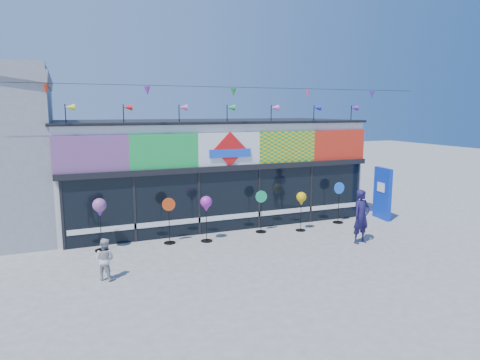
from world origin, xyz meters
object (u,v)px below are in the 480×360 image
spinner_1 (169,219)px  spinner_2 (206,205)px  spinner_0 (100,209)px  spinner_4 (301,200)px  spinner_3 (261,210)px  spinner_5 (339,202)px  adult_man (361,216)px  blue_sign (382,193)px  child (105,259)px

spinner_1 → spinner_2: spinner_2 is taller
spinner_0 → spinner_4: size_ratio=1.17×
spinner_3 → spinner_5: (3.46, 0.04, 0.05)m
spinner_1 → spinner_2: 1.35m
spinner_3 → spinner_2: bearing=-172.0°
adult_man → spinner_3: bearing=127.1°
spinner_4 → spinner_5: 2.06m
spinner_1 → adult_man: 6.55m
blue_sign → spinner_0: size_ratio=1.24×
spinner_1 → spinner_4: (4.95, -0.35, 0.35)m
spinner_1 → adult_man: size_ratio=0.85×
blue_sign → child: (-11.33, -2.44, -0.51)m
spinner_5 → child: (-9.25, -2.56, -0.31)m
spinner_2 → blue_sign: bearing=1.7°
spinner_0 → spinner_2: (3.46, -0.32, -0.11)m
spinner_4 → adult_man: bearing=-61.2°
spinner_1 → spinner_2: size_ratio=0.99×
spinner_3 → spinner_4: bearing=-14.9°
spinner_0 → adult_man: bearing=-16.6°
spinner_3 → adult_man: adult_man is taller
spinner_3 → spinner_4: spinner_3 is taller
spinner_3 → spinner_1: bearing=-179.2°
spinner_3 → spinner_4: size_ratio=1.06×
spinner_1 → spinner_0: bearing=178.7°
spinner_1 → child: 3.40m
child → spinner_1: bearing=-96.5°
spinner_2 → spinner_3: bearing=8.0°
spinner_0 → spinner_1: bearing=-1.3°
spinner_1 → child: (-2.32, -2.47, -0.26)m
spinner_0 → spinner_3: bearing=-0.0°
child → spinner_0: bearing=-55.6°
blue_sign → spinner_4: bearing=-169.2°
spinner_0 → child: 2.65m
blue_sign → spinner_2: (-7.77, -0.23, 0.20)m
blue_sign → child: bearing=-161.4°
spinner_5 → spinner_3: bearing=-179.4°
spinner_2 → spinner_0: bearing=174.8°
spinner_0 → spinner_4: (7.17, -0.39, -0.20)m
blue_sign → spinner_2: bearing=-171.8°
blue_sign → spinner_5: (-2.08, 0.12, -0.20)m
spinner_0 → spinner_3: (5.69, -0.00, -0.56)m
blue_sign → child: size_ratio=1.88×
spinner_5 → blue_sign: bearing=-3.2°
spinner_0 → child: size_ratio=1.52×
spinner_3 → adult_man: (2.61, -2.47, 0.09)m
spinner_0 → spinner_4: spinner_0 is taller
spinner_3 → child: (-5.79, -2.52, -0.26)m
blue_sign → spinner_4: (-4.07, -0.31, 0.11)m
child → spinner_5: bearing=-127.9°
child → spinner_3: bearing=-119.8°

